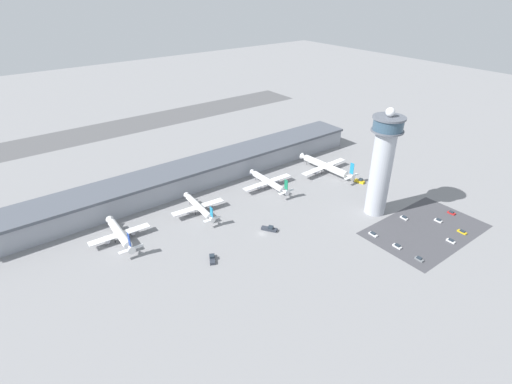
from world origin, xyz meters
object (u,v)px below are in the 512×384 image
object	(u,v)px
car_silver_sedan	(404,218)
car_yellow_taxi	(419,259)
car_green_van	(451,213)
car_white_wagon	(462,232)
airplane_gate_delta	(325,166)
car_black_suv	(438,220)
service_truck_catering	(269,229)
control_tower	(382,162)
car_maroon_suv	(373,234)
airplane_gate_bravo	(199,207)
service_truck_fuel	(360,181)
car_red_hatchback	(451,241)
service_truck_baggage	(212,259)
car_blue_compact	(397,246)
airplane_gate_alpha	(120,234)
airplane_gate_charlie	(268,182)

from	to	relation	value
car_silver_sedan	car_yellow_taxi	size ratio (longest dim) A/B	1.06
car_green_van	car_white_wagon	bearing A→B (deg)	-134.95
airplane_gate_delta	car_black_suv	world-z (taller)	airplane_gate_delta
service_truck_catering	control_tower	bearing A→B (deg)	-19.72
car_white_wagon	car_silver_sedan	world-z (taller)	car_silver_sedan
service_truck_catering	car_maroon_suv	xyz separation A→B (m)	(39.94, -35.84, -0.36)
service_truck_catering	car_silver_sedan	size ratio (longest dim) A/B	1.92
airplane_gate_bravo	service_truck_fuel	distance (m)	106.20
service_truck_fuel	car_red_hatchback	world-z (taller)	service_truck_fuel
service_truck_baggage	car_blue_compact	distance (m)	90.93
airplane_gate_alpha	car_blue_compact	xyz separation A→B (m)	(106.63, -87.65, -3.47)
service_truck_fuel	airplane_gate_bravo	bearing A→B (deg)	163.77
service_truck_baggage	car_black_suv	xyz separation A→B (m)	(116.03, -45.66, -0.23)
airplane_gate_delta	car_silver_sedan	distance (m)	68.27
service_truck_fuel	car_black_suv	size ratio (longest dim) A/B	1.62
service_truck_catering	car_silver_sedan	xyz separation A→B (m)	(66.31, -36.08, -0.32)
airplane_gate_charlie	car_green_van	size ratio (longest dim) A/B	8.70
service_truck_catering	car_white_wagon	world-z (taller)	service_truck_catering
airplane_gate_bravo	car_silver_sedan	size ratio (longest dim) A/B	7.74
service_truck_baggage	car_maroon_suv	bearing A→B (deg)	-22.88
service_truck_catering	airplane_gate_alpha	bearing A→B (deg)	149.95
control_tower	car_maroon_suv	xyz separation A→B (m)	(-19.26, -14.62, -30.46)
car_white_wagon	airplane_gate_bravo	bearing A→B (deg)	134.98
control_tower	airplane_gate_delta	size ratio (longest dim) A/B	1.33
service_truck_baggage	car_silver_sedan	size ratio (longest dim) A/B	1.75
car_blue_compact	car_white_wagon	world-z (taller)	car_blue_compact
airplane_gate_alpha	service_truck_fuel	xyz separation A→B (m)	(146.68, -30.50, -2.99)
car_blue_compact	car_green_van	world-z (taller)	car_blue_compact
service_truck_baggage	service_truck_fuel	bearing A→B (deg)	5.20
control_tower	car_red_hatchback	size ratio (longest dim) A/B	13.64
car_blue_compact	car_red_hatchback	size ratio (longest dim) A/B	1.03
service_truck_catering	service_truck_baggage	distance (m)	37.36
car_maroon_suv	car_green_van	bearing A→B (deg)	-14.11
car_silver_sedan	car_red_hatchback	distance (m)	27.17
airplane_gate_charlie	car_blue_compact	distance (m)	88.20
airplane_gate_delta	car_white_wagon	world-z (taller)	airplane_gate_delta
car_black_suv	car_silver_sedan	bearing A→B (deg)	134.22
airplane_gate_delta	service_truck_fuel	world-z (taller)	airplane_gate_delta
airplane_gate_bravo	car_black_suv	bearing A→B (deg)	-40.81
airplane_gate_alpha	service_truck_catering	size ratio (longest dim) A/B	4.03
service_truck_baggage	car_yellow_taxi	xyz separation A→B (m)	(77.81, -58.81, -0.24)
car_maroon_suv	car_red_hatchback	distance (m)	38.06
airplane_gate_charlie	car_maroon_suv	bearing A→B (deg)	-81.83
service_truck_catering	car_blue_compact	world-z (taller)	service_truck_catering
airplane_gate_delta	car_silver_sedan	xyz separation A→B (m)	(-7.65, -67.71, -4.12)
control_tower	car_silver_sedan	size ratio (longest dim) A/B	13.83
airplane_gate_bravo	car_black_suv	distance (m)	131.78
car_blue_compact	car_maroon_suv	size ratio (longest dim) A/B	0.94
car_maroon_suv	car_red_hatchback	size ratio (longest dim) A/B	1.09
airplane_gate_delta	service_truck_fuel	distance (m)	25.42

